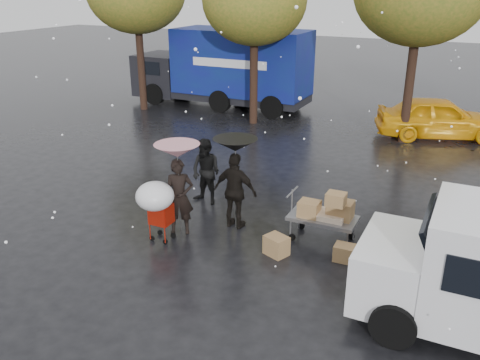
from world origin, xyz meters
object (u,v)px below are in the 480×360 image
at_px(shopping_cart, 156,199).
at_px(blue_truck, 225,68).
at_px(person_black, 235,191).
at_px(yellow_taxi, 439,118).
at_px(person_pink, 179,197).
at_px(vendor_cart, 327,212).

distance_m(shopping_cart, blue_truck, 13.32).
xyz_separation_m(person_black, yellow_taxi, (3.48, 9.93, -0.16)).
xyz_separation_m(person_pink, yellow_taxi, (4.51, 10.75, -0.13)).
height_order(person_pink, yellow_taxi, person_pink).
height_order(person_pink, shopping_cart, person_pink).
height_order(person_pink, blue_truck, blue_truck).
bearing_deg(blue_truck, yellow_taxi, -6.14).
height_order(person_black, shopping_cart, person_black).
relative_size(vendor_cart, yellow_taxi, 0.34).
xyz_separation_m(person_pink, blue_truck, (-4.94, 11.77, 0.86)).
height_order(person_pink, person_black, person_black).
bearing_deg(person_pink, shopping_cart, -135.23).
bearing_deg(person_black, vendor_cart, -171.92).
distance_m(person_black, blue_truck, 12.50).
height_order(person_black, blue_truck, blue_truck).
distance_m(vendor_cart, blue_truck, 13.47).
relative_size(vendor_cart, blue_truck, 0.18).
bearing_deg(person_pink, yellow_taxi, 37.70).
height_order(blue_truck, yellow_taxi, blue_truck).
height_order(shopping_cart, blue_truck, blue_truck).
xyz_separation_m(person_pink, person_black, (1.02, 0.82, 0.03)).
bearing_deg(yellow_taxi, vendor_cart, 152.48).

